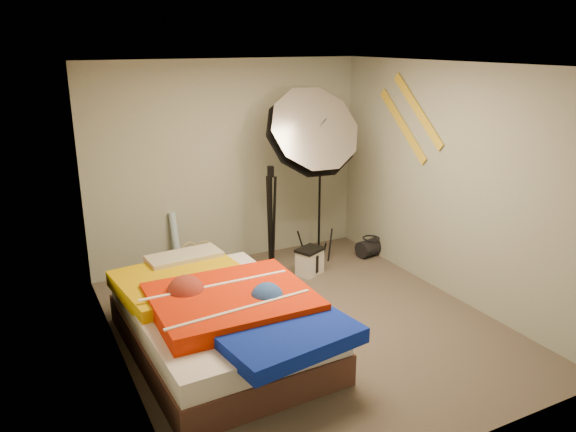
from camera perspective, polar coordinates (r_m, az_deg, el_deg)
floor at (r=5.68m, az=1.90°, el=-10.96°), size 4.00×4.00×0.00m
ceiling at (r=5.00m, az=2.20°, el=15.11°), size 4.00×4.00×0.00m
wall_back at (r=6.97m, az=-6.03°, el=5.33°), size 3.50×0.00×3.50m
wall_front at (r=3.70m, az=17.41°, el=-6.58°), size 3.50×0.00×3.50m
wall_left at (r=4.65m, az=-17.17°, el=-1.59°), size 0.00×4.00×4.00m
wall_right at (r=6.22m, az=16.28°, el=3.25°), size 0.00×4.00×4.00m
tote_bag at (r=6.62m, az=-9.15°, el=-5.12°), size 0.40×0.24×0.39m
wrapping_roll at (r=6.89m, az=-11.32°, el=-2.68°), size 0.12×0.22×0.74m
camera_case at (r=6.77m, az=2.21°, el=-4.71°), size 0.36×0.32×0.30m
duffel_bag at (r=7.42m, az=8.39°, el=-3.19°), size 0.39×0.28×0.22m
wall_stripe_upper at (r=6.53m, az=13.06°, el=10.40°), size 0.02×0.91×0.78m
wall_stripe_lower at (r=6.74m, az=11.57°, el=8.99°), size 0.02×0.91×0.78m
bed at (r=5.16m, az=-6.87°, el=-10.30°), size 1.64×2.38×0.63m
photo_umbrella at (r=6.51m, az=2.30°, el=8.28°), size 1.40×1.08×2.32m
camera_tripod at (r=6.59m, az=-1.75°, el=0.29°), size 0.09×0.09×1.32m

